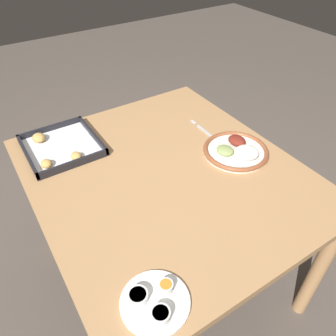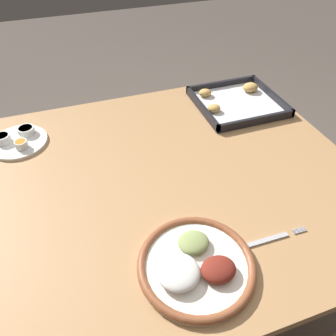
% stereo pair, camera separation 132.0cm
% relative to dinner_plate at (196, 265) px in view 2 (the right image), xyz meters
% --- Properties ---
extents(ground_plane, '(8.00, 8.00, 0.00)m').
position_rel_dinner_plate_xyz_m(ground_plane, '(0.06, 0.31, -0.72)').
color(ground_plane, '#564C44').
extents(dining_table, '(1.11, 0.98, 0.71)m').
position_rel_dinner_plate_xyz_m(dining_table, '(0.06, 0.31, -0.11)').
color(dining_table, '#AD7F51').
rests_on(dining_table, ground_plane).
extents(dinner_plate, '(0.27, 0.27, 0.05)m').
position_rel_dinner_plate_xyz_m(dinner_plate, '(0.00, 0.00, 0.00)').
color(dinner_plate, white).
rests_on(dinner_plate, dining_table).
extents(fork, '(0.22, 0.02, 0.00)m').
position_rel_dinner_plate_xyz_m(fork, '(0.18, 0.01, -0.01)').
color(fork, '#B2B2B7').
rests_on(fork, dining_table).
extents(saucer_plate, '(0.19, 0.19, 0.04)m').
position_rel_dinner_plate_xyz_m(saucer_plate, '(-0.38, 0.62, -0.00)').
color(saucer_plate, white).
rests_on(saucer_plate, dining_table).
extents(baking_tray, '(0.31, 0.29, 0.04)m').
position_rel_dinner_plate_xyz_m(baking_tray, '(0.42, 0.61, -0.00)').
color(baking_tray, black).
rests_on(baking_tray, dining_table).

